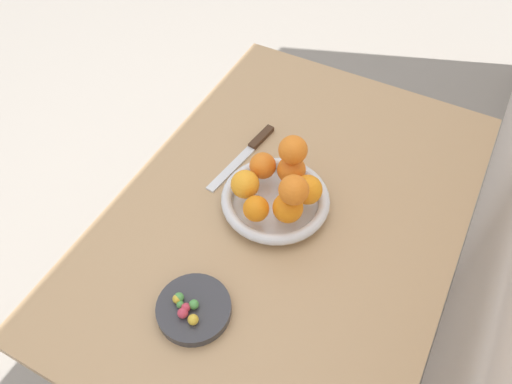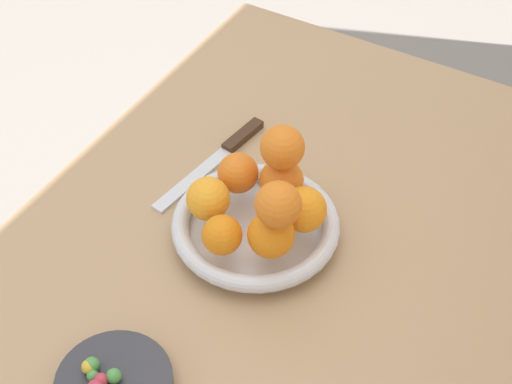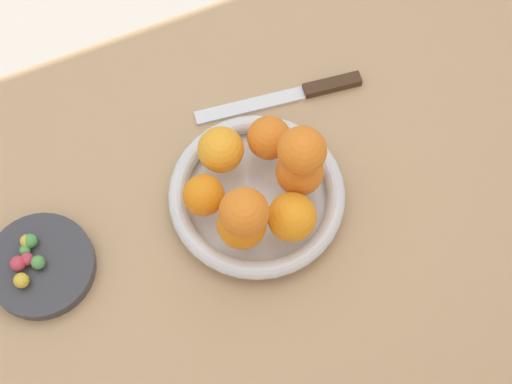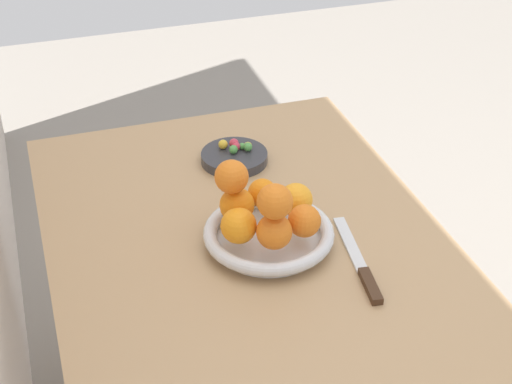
# 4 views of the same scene
# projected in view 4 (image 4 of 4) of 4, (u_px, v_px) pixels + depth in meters

# --- Properties ---
(dining_table) EXTENTS (1.10, 0.76, 0.74)m
(dining_table) POSITION_uv_depth(u_px,v_px,m) (252.00, 283.00, 1.54)
(dining_table) COLOR tan
(dining_table) RESTS_ON ground_plane
(fruit_bowl) EXTENTS (0.25, 0.25, 0.04)m
(fruit_bowl) POSITION_uv_depth(u_px,v_px,m) (268.00, 234.00, 1.49)
(fruit_bowl) COLOR silver
(fruit_bowl) RESTS_ON dining_table
(candy_dish) EXTENTS (0.15, 0.15, 0.02)m
(candy_dish) POSITION_uv_depth(u_px,v_px,m) (234.00, 157.00, 1.75)
(candy_dish) COLOR #333338
(candy_dish) RESTS_ON dining_table
(orange_0) EXTENTS (0.07, 0.07, 0.07)m
(orange_0) POSITION_uv_depth(u_px,v_px,m) (237.00, 205.00, 1.48)
(orange_0) COLOR orange
(orange_0) RESTS_ON fruit_bowl
(orange_1) EXTENTS (0.07, 0.07, 0.07)m
(orange_1) POSITION_uv_depth(u_px,v_px,m) (239.00, 226.00, 1.43)
(orange_1) COLOR orange
(orange_1) RESTS_ON fruit_bowl
(orange_2) EXTENTS (0.07, 0.07, 0.07)m
(orange_2) POSITION_uv_depth(u_px,v_px,m) (274.00, 232.00, 1.41)
(orange_2) COLOR orange
(orange_2) RESTS_ON fruit_bowl
(orange_3) EXTENTS (0.06, 0.06, 0.06)m
(orange_3) POSITION_uv_depth(u_px,v_px,m) (304.00, 221.00, 1.44)
(orange_3) COLOR orange
(orange_3) RESTS_ON fruit_bowl
(orange_4) EXTENTS (0.06, 0.06, 0.06)m
(orange_4) POSITION_uv_depth(u_px,v_px,m) (296.00, 200.00, 1.50)
(orange_4) COLOR orange
(orange_4) RESTS_ON fruit_bowl
(orange_5) EXTENTS (0.06, 0.06, 0.06)m
(orange_5) POSITION_uv_depth(u_px,v_px,m) (262.00, 193.00, 1.53)
(orange_5) COLOR orange
(orange_5) RESTS_ON fruit_bowl
(orange_6) EXTENTS (0.06, 0.06, 0.06)m
(orange_6) POSITION_uv_depth(u_px,v_px,m) (232.00, 177.00, 1.44)
(orange_6) COLOR orange
(orange_6) RESTS_ON orange_0
(orange_7) EXTENTS (0.06, 0.06, 0.06)m
(orange_7) POSITION_uv_depth(u_px,v_px,m) (275.00, 202.00, 1.38)
(orange_7) COLOR orange
(orange_7) RESTS_ON orange_2
(candy_ball_0) EXTENTS (0.02, 0.02, 0.02)m
(candy_ball_0) POSITION_uv_depth(u_px,v_px,m) (233.00, 150.00, 1.74)
(candy_ball_0) COLOR #4C9947
(candy_ball_0) RESTS_ON candy_dish
(candy_ball_1) EXTENTS (0.02, 0.02, 0.02)m
(candy_ball_1) POSITION_uv_depth(u_px,v_px,m) (234.00, 143.00, 1.76)
(candy_ball_1) COLOR #C6384C
(candy_ball_1) RESTS_ON candy_dish
(candy_ball_2) EXTENTS (0.02, 0.02, 0.02)m
(candy_ball_2) POSITION_uv_depth(u_px,v_px,m) (242.00, 146.00, 1.76)
(candy_ball_2) COLOR #4C9947
(candy_ball_2) RESTS_ON candy_dish
(candy_ball_3) EXTENTS (0.02, 0.02, 0.02)m
(candy_ball_3) POSITION_uv_depth(u_px,v_px,m) (223.00, 144.00, 1.76)
(candy_ball_3) COLOR gold
(candy_ball_3) RESTS_ON candy_dish
(candy_ball_4) EXTENTS (0.02, 0.02, 0.02)m
(candy_ball_4) POSITION_uv_depth(u_px,v_px,m) (236.00, 146.00, 1.75)
(candy_ball_4) COLOR #C6384C
(candy_ball_4) RESTS_ON candy_dish
(candy_ball_5) EXTENTS (0.02, 0.02, 0.02)m
(candy_ball_5) POSITION_uv_depth(u_px,v_px,m) (248.00, 147.00, 1.75)
(candy_ball_5) COLOR #4C9947
(candy_ball_5) RESTS_ON candy_dish
(candy_ball_6) EXTENTS (0.02, 0.02, 0.02)m
(candy_ball_6) POSITION_uv_depth(u_px,v_px,m) (248.00, 146.00, 1.75)
(candy_ball_6) COLOR gold
(candy_ball_6) RESTS_ON candy_dish
(knife) EXTENTS (0.26, 0.06, 0.01)m
(knife) POSITION_uv_depth(u_px,v_px,m) (360.00, 265.00, 1.44)
(knife) COLOR #3F2819
(knife) RESTS_ON dining_table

